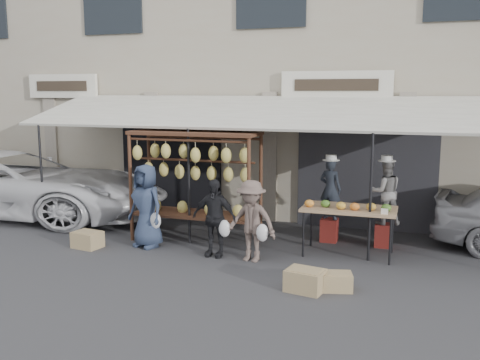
% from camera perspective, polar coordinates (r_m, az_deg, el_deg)
% --- Properties ---
extents(ground_plane, '(90.00, 90.00, 0.00)m').
position_cam_1_polar(ground_plane, '(9.47, -2.62, -9.12)').
color(ground_plane, '#2D2D30').
extents(shophouse, '(24.00, 6.15, 7.30)m').
position_cam_1_polar(shophouse, '(15.23, 6.31, 11.76)').
color(shophouse, '#A8A08C').
rests_on(shophouse, ground_plane).
extents(awning, '(10.00, 2.35, 2.92)m').
position_cam_1_polar(awning, '(11.14, 1.59, 7.17)').
color(awning, silver).
rests_on(awning, ground_plane).
extents(banana_rack, '(2.60, 0.90, 2.24)m').
position_cam_1_polar(banana_rack, '(10.67, -4.90, 1.62)').
color(banana_rack, '#4A2B1D').
rests_on(banana_rack, ground_plane).
extents(produce_table, '(1.70, 0.90, 1.04)m').
position_cam_1_polar(produce_table, '(10.01, 11.52, -3.11)').
color(produce_table, tan).
rests_on(produce_table, ground_plane).
extents(vendor_left, '(0.51, 0.40, 1.23)m').
position_cam_1_polar(vendor_left, '(10.86, 9.61, -0.95)').
color(vendor_left, '#20252E').
rests_on(vendor_left, stool_left).
extents(vendor_right, '(0.74, 0.66, 1.27)m').
position_cam_1_polar(vendor_right, '(10.69, 15.26, -1.23)').
color(vendor_right, gray).
rests_on(vendor_right, stool_right).
extents(customer_left, '(0.92, 0.74, 1.63)m').
position_cam_1_polar(customer_left, '(10.54, -9.97, -2.73)').
color(customer_left, '#2B3751').
rests_on(customer_left, ground_plane).
extents(customer_mid, '(0.85, 0.37, 1.44)m').
position_cam_1_polar(customer_mid, '(9.83, -2.78, -4.04)').
color(customer_mid, black).
rests_on(customer_mid, ground_plane).
extents(customer_right, '(1.02, 0.67, 1.47)m').
position_cam_1_polar(customer_right, '(9.53, 1.21, -4.39)').
color(customer_right, brown).
rests_on(customer_right, ground_plane).
extents(stool_left, '(0.41, 0.41, 0.47)m').
position_cam_1_polar(stool_left, '(11.04, 9.49, -5.28)').
color(stool_left, maroon).
rests_on(stool_left, ground_plane).
extents(stool_right, '(0.37, 0.37, 0.46)m').
position_cam_1_polar(stool_right, '(10.88, 15.06, -5.71)').
color(stool_right, maroon).
rests_on(stool_right, ground_plane).
extents(crate_near_a, '(0.63, 0.52, 0.33)m').
position_cam_1_polar(crate_near_a, '(8.34, 6.96, -10.58)').
color(crate_near_a, tan).
rests_on(crate_near_a, ground_plane).
extents(crate_near_b, '(0.52, 0.44, 0.27)m').
position_cam_1_polar(crate_near_b, '(8.45, 10.31, -10.61)').
color(crate_near_b, tan).
rests_on(crate_near_b, ground_plane).
extents(crate_far, '(0.58, 0.48, 0.32)m').
position_cam_1_polar(crate_far, '(10.89, -15.96, -6.13)').
color(crate_far, tan).
rests_on(crate_far, ground_plane).
extents(van, '(5.74, 2.90, 2.34)m').
position_cam_1_polar(van, '(14.36, -23.99, 1.24)').
color(van, silver).
rests_on(van, ground_plane).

